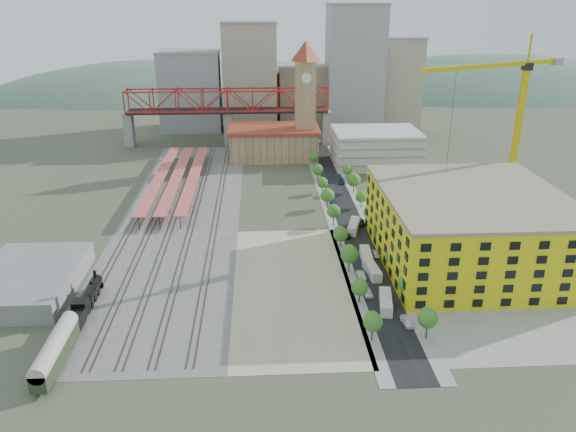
{
  "coord_description": "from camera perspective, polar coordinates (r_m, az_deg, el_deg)",
  "views": [
    {
      "loc": [
        -11.49,
        -149.54,
        64.77
      ],
      "look_at": [
        -4.01,
        -11.37,
        10.0
      ],
      "focal_mm": 35.0,
      "sensor_mm": 36.0,
      "label": 1
    }
  ],
  "objects": [
    {
      "name": "site_trailer_d",
      "position": [
        165.78,
        6.69,
        -1.05
      ],
      "size": [
        5.27,
        10.17,
        2.69
      ],
      "primitive_type": "cube",
      "rotation": [
        0.0,
        0.0,
        -0.29
      ],
      "color": "silver",
      "rests_on": "ground"
    },
    {
      "name": "car_1",
      "position": [
        139.11,
        7.44,
        -6.01
      ],
      "size": [
        2.08,
        4.64,
        1.48
      ],
      "primitive_type": "imported",
      "rotation": [
        0.0,
        0.0,
        0.12
      ],
      "color": "#A8A8AE",
      "rests_on": "ground"
    },
    {
      "name": "car_6",
      "position": [
        170.67,
        7.42,
        -0.66
      ],
      "size": [
        2.64,
        4.91,
        1.31
      ],
      "primitive_type": "imported",
      "rotation": [
        0.0,
        0.0,
        -0.1
      ],
      "color": "black",
      "rests_on": "ground"
    },
    {
      "name": "construction_building",
      "position": [
        150.69,
        17.94,
        -1.07
      ],
      "size": [
        44.6,
        50.6,
        18.8
      ],
      "color": "yellow",
      "rests_on": "ground"
    },
    {
      "name": "street_trees",
      "position": [
        169.81,
        6.46,
        -0.97
      ],
      "size": [
        15.4,
        124.4,
        8.0
      ],
      "color": "#316D20",
      "rests_on": "ground"
    },
    {
      "name": "tower_crane",
      "position": [
        175.75,
        21.82,
        9.95
      ],
      "size": [
        47.37,
        23.32,
        54.86
      ],
      "color": "gold",
      "rests_on": "ground"
    },
    {
      "name": "car_7",
      "position": [
        207.42,
        5.52,
        3.49
      ],
      "size": [
        2.34,
        4.67,
        1.3
      ],
      "primitive_type": "imported",
      "rotation": [
        0.0,
        0.0,
        -0.12
      ],
      "color": "navy",
      "rests_on": "ground"
    },
    {
      "name": "car_4",
      "position": [
        122.35,
        12.02,
        -10.46
      ],
      "size": [
        2.5,
        4.92,
        1.6
      ],
      "primitive_type": "imported",
      "rotation": [
        0.0,
        0.0,
        0.13
      ],
      "color": "white",
      "rests_on": "ground"
    },
    {
      "name": "distant_hills",
      "position": [
        437.92,
        4.53,
        2.28
      ],
      "size": [
        647.0,
        264.0,
        227.0
      ],
      "color": "#4C6B59",
      "rests_on": "ground"
    },
    {
      "name": "platform_canopies",
      "position": [
        205.94,
        -11.22,
        4.01
      ],
      "size": [
        16.0,
        80.0,
        4.12
      ],
      "color": "#D16750",
      "rests_on": "ground"
    },
    {
      "name": "skyline",
      "position": [
        295.46,
        0.63,
        13.43
      ],
      "size": [
        133.0,
        46.0,
        60.0
      ],
      "color": "#9EA0A3",
      "rests_on": "ground"
    },
    {
      "name": "sidewalk_west",
      "position": [
        178.18,
        4.2,
        0.22
      ],
      "size": [
        3.0,
        170.0,
        0.04
      ],
      "primitive_type": "cube",
      "color": "gray",
      "rests_on": "ground"
    },
    {
      "name": "car_3",
      "position": [
        186.78,
        4.63,
        1.46
      ],
      "size": [
        2.13,
        4.95,
        1.42
      ],
      "primitive_type": "imported",
      "rotation": [
        0.0,
        0.0,
        -0.03
      ],
      "color": "navy",
      "rests_on": "ground"
    },
    {
      "name": "sidewalk_east",
      "position": [
        179.87,
        7.68,
        0.29
      ],
      "size": [
        3.0,
        170.0,
        0.04
      ],
      "primitive_type": "cube",
      "color": "gray",
      "rests_on": "ground"
    },
    {
      "name": "parking_garage",
      "position": [
        231.93,
        8.88,
        6.91
      ],
      "size": [
        34.0,
        26.0,
        14.0
      ],
      "primitive_type": "cube",
      "color": "silver",
      "rests_on": "ground"
    },
    {
      "name": "site_trailer_c",
      "position": [
        147.84,
        7.95,
        -4.07
      ],
      "size": [
        3.0,
        9.44,
        2.55
      ],
      "primitive_type": "cube",
      "rotation": [
        0.0,
        0.0,
        -0.06
      ],
      "color": "silver",
      "rests_on": "ground"
    },
    {
      "name": "site_trailer_a",
      "position": [
        127.53,
        9.89,
        -8.6
      ],
      "size": [
        4.04,
        9.87,
        2.62
      ],
      "primitive_type": "cube",
      "rotation": [
        0.0,
        0.0,
        -0.16
      ],
      "color": "silver",
      "rests_on": "ground"
    },
    {
      "name": "coach",
      "position": [
        115.53,
        -22.58,
        -12.51
      ],
      "size": [
        3.28,
        19.02,
        5.97
      ],
      "color": "#25321B",
      "rests_on": "ground"
    },
    {
      "name": "truss_bridge",
      "position": [
        259.0,
        -6.16,
        11.26
      ],
      "size": [
        94.0,
        9.6,
        25.6
      ],
      "color": "gray",
      "rests_on": "ground"
    },
    {
      "name": "car_0",
      "position": [
        131.81,
        8.08,
        -7.67
      ],
      "size": [
        2.33,
        4.88,
        1.61
      ],
      "primitive_type": "imported",
      "rotation": [
        0.0,
        0.0,
        0.09
      ],
      "color": "white",
      "rests_on": "ground"
    },
    {
      "name": "warehouse",
      "position": [
        145.39,
        -24.9,
        -5.94
      ],
      "size": [
        22.0,
        32.0,
        5.0
      ],
      "primitive_type": "cube",
      "color": "gray",
      "rests_on": "ground"
    },
    {
      "name": "construction_pad",
      "position": [
        155.45,
        18.58,
        -4.23
      ],
      "size": [
        50.0,
        90.0,
        0.06
      ],
      "primitive_type": "cube",
      "color": "gray",
      "rests_on": "ground"
    },
    {
      "name": "ballast_strip",
      "position": [
        180.82,
        -10.68,
        0.22
      ],
      "size": [
        36.0,
        165.0,
        0.06
      ],
      "primitive_type": "cube",
      "color": "#605E59",
      "rests_on": "ground"
    },
    {
      "name": "rail_tracks",
      "position": [
        181.03,
        -11.25,
        0.25
      ],
      "size": [
        26.56,
        160.0,
        0.18
      ],
      "color": "#382B23",
      "rests_on": "ground"
    },
    {
      "name": "car_2",
      "position": [
        161.83,
        5.86,
        -1.83
      ],
      "size": [
        2.49,
        5.4,
        1.5
      ],
      "primitive_type": "imported",
      "rotation": [
        0.0,
        0.0,
        0.0
      ],
      "color": "black",
      "rests_on": "ground"
    },
    {
      "name": "street_asphalt",
      "position": [
        178.94,
        5.95,
        0.26
      ],
      "size": [
        12.0,
        170.0,
        0.06
      ],
      "primitive_type": "cube",
      "color": "black",
      "rests_on": "ground"
    },
    {
      "name": "station_hall",
      "position": [
        238.81,
        -1.46,
        7.51
      ],
      "size": [
        38.0,
        24.0,
        13.1
      ],
      "color": "tan",
      "rests_on": "ground"
    },
    {
      "name": "clock_tower",
      "position": [
        233.17,
        1.78,
        12.68
      ],
      "size": [
        12.0,
        12.0,
        52.0
      ],
      "color": "tan",
      "rests_on": "ground"
    },
    {
      "name": "site_trailer_b",
      "position": [
        140.87,
        8.54,
        -5.45
      ],
      "size": [
        3.32,
        9.55,
        2.56
      ],
      "primitive_type": "cube",
      "rotation": [
        0.0,
        0.0,
        0.09
      ],
      "color": "silver",
      "rests_on": "ground"
    },
    {
      "name": "dirt_lot",
      "position": [
        134.84,
        0.47,
        -7.1
      ],
      "size": [
        28.0,
        67.0,
        0.06
      ],
      "primitive_type": "cube",
      "color": "tan",
      "rests_on": "ground"
    },
    {
      "name": "locomotive",
      "position": [
        131.82,
        -19.88,
        -8.2
      ],
      "size": [
        2.96,
        22.82,
        5.71
      ],
      "color": "black",
      "rests_on": "ground"
    },
    {
      "name": "car_5",
      "position": [
        150.8,
        8.89,
        -3.84
      ],
      "size": [
        1.51,
        4.07,
        1.33
      ],
      "primitive_type": "imported",
      "rotation": [
        0.0,
        0.0,
        0.03
      ],
      "color": "#A9A9AF",
      "rests_on": "ground"
    },
    {
      "name": "ground",
      "position": [
        163.37,
        1.19,
        -1.77
      ],
      "size": [
        400.0,
        400.0,
        0.0
      ],
      "primitive_type": "plane",
      "color": "#474C38",
      "rests_on": "ground"
    }
  ]
}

